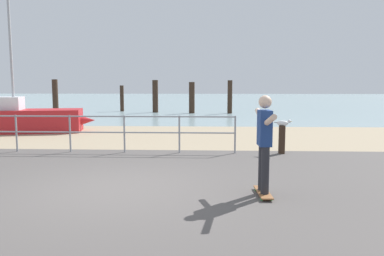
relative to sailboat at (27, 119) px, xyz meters
name	(u,v)px	position (x,y,z in m)	size (l,w,h in m)	color
ground_plane	(100,207)	(5.38, -8.79, -0.52)	(24.00, 10.00, 0.04)	#514C49
beach_strip	(162,136)	(5.38, -0.79, -0.52)	(24.00, 6.00, 0.04)	tan
sea_surface	(193,101)	(5.38, 27.21, -0.52)	(72.00, 50.00, 0.04)	#849EA3
railing_fence	(70,128)	(3.24, -4.19, 0.17)	(9.20, 0.05, 1.05)	gray
sailboat	(27,119)	(0.00, 0.00, 0.00)	(5.07, 2.25, 5.45)	#B21E23
skateboard	(263,192)	(8.03, -8.12, -0.46)	(0.24, 0.81, 0.08)	brown
skateboarder	(264,138)	(8.03, -8.12, 0.49)	(0.22, 1.45, 1.65)	#26262B
bollard_short	(282,140)	(9.08, -4.18, -0.13)	(0.18, 0.18, 0.78)	#332319
seagull	(283,123)	(9.10, -4.19, 0.34)	(0.46, 0.27, 0.18)	white
groyne_post_0	(55,99)	(-1.17, 5.74, 0.54)	(0.30, 0.30, 2.12)	#332319
groyne_post_1	(122,99)	(1.23, 11.10, 0.36)	(0.26, 0.26, 1.76)	#332319
groyne_post_2	(155,96)	(3.62, 10.17, 0.53)	(0.36, 0.36, 2.12)	#332319
groyne_post_3	(192,98)	(6.02, 9.63, 0.47)	(0.36, 0.36, 1.99)	#332319
groyne_post_4	(230,97)	(8.42, 9.62, 0.52)	(0.30, 0.30, 2.10)	#332319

